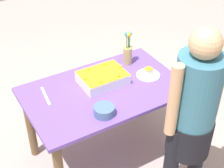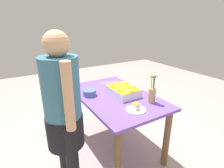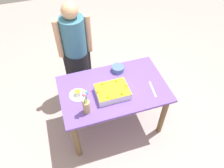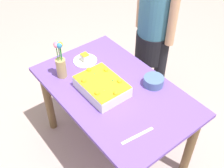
# 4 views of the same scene
# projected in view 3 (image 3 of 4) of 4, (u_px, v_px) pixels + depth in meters

# --- Properties ---
(ground_plane) EXTENTS (8.00, 8.00, 0.00)m
(ground_plane) POSITION_uv_depth(u_px,v_px,m) (113.00, 122.00, 3.09)
(ground_plane) COLOR #B19993
(dining_table) EXTENTS (1.25, 0.78, 0.72)m
(dining_table) POSITION_uv_depth(u_px,v_px,m) (113.00, 95.00, 2.64)
(dining_table) COLOR #6C4BAF
(dining_table) RESTS_ON ground_plane
(sheet_cake) EXTENTS (0.37, 0.27, 0.12)m
(sheet_cake) POSITION_uv_depth(u_px,v_px,m) (112.00, 92.00, 2.45)
(sheet_cake) COLOR white
(sheet_cake) RESTS_ON dining_table
(serving_plate_with_slice) EXTENTS (0.20, 0.20, 0.07)m
(serving_plate_with_slice) POSITION_uv_depth(u_px,v_px,m) (78.00, 94.00, 2.46)
(serving_plate_with_slice) COLOR white
(serving_plate_with_slice) RESTS_ON dining_table
(cake_knife) EXTENTS (0.05, 0.24, 0.00)m
(cake_knife) POSITION_uv_depth(u_px,v_px,m) (153.00, 89.00, 2.54)
(cake_knife) COLOR silver
(cake_knife) RESTS_ON dining_table
(flower_vase) EXTENTS (0.08, 0.08, 0.31)m
(flower_vase) POSITION_uv_depth(u_px,v_px,m) (86.00, 104.00, 2.24)
(flower_vase) COLOR tan
(flower_vase) RESTS_ON dining_table
(fruit_bowl) EXTENTS (0.15, 0.15, 0.07)m
(fruit_bowl) POSITION_uv_depth(u_px,v_px,m) (118.00, 69.00, 2.72)
(fruit_bowl) COLOR #4D6A95
(fruit_bowl) RESTS_ON dining_table
(person_standing) EXTENTS (0.45, 0.31, 1.49)m
(person_standing) POSITION_uv_depth(u_px,v_px,m) (75.00, 49.00, 2.83)
(person_standing) COLOR black
(person_standing) RESTS_ON ground_plane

